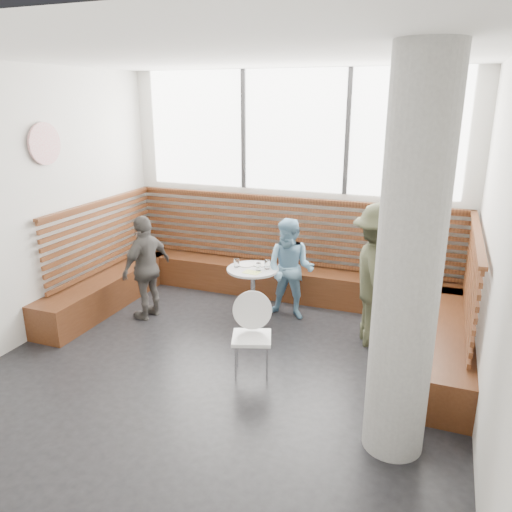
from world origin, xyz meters
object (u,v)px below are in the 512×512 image
at_px(child_back, 290,270).
at_px(child_left, 147,267).
at_px(concrete_column, 409,267).
at_px(cafe_table, 253,283).
at_px(cafe_chair, 254,328).
at_px(adult_man, 377,276).

height_order(child_back, child_left, child_left).
distance_m(concrete_column, child_back, 2.84).
xyz_separation_m(cafe_table, child_back, (0.45, 0.19, 0.17)).
xyz_separation_m(cafe_chair, child_left, (-1.83, 0.82, 0.18)).
height_order(concrete_column, child_left, concrete_column).
relative_size(cafe_chair, adult_man, 0.51).
bearing_deg(child_back, adult_man, -15.63).
bearing_deg(concrete_column, adult_man, 103.25).
relative_size(adult_man, child_back, 1.26).
bearing_deg(cafe_table, child_left, -161.03).
height_order(cafe_chair, adult_man, adult_man).
relative_size(child_back, child_left, 0.97).
distance_m(cafe_table, adult_man, 1.65).
relative_size(cafe_table, cafe_chair, 0.80).
height_order(adult_man, child_left, adult_man).
bearing_deg(adult_man, child_left, 76.23).
bearing_deg(cafe_table, child_back, 23.29).
bearing_deg(cafe_chair, adult_man, 26.90).
xyz_separation_m(cafe_chair, adult_man, (1.10, 1.13, 0.34)).
height_order(concrete_column, cafe_chair, concrete_column).
height_order(concrete_column, child_back, concrete_column).
bearing_deg(child_back, child_left, -159.11).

